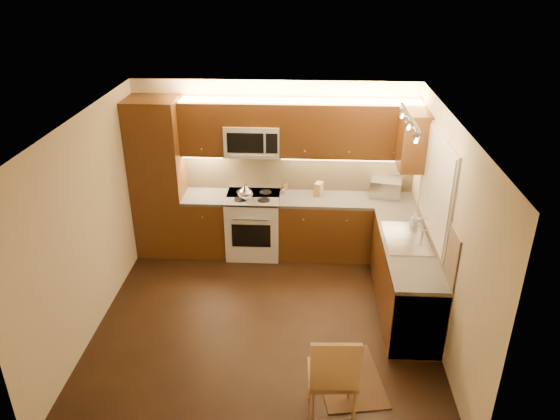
# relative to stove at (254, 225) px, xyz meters

# --- Properties ---
(floor) EXTENTS (4.00, 4.00, 0.01)m
(floor) POSITION_rel_stove_xyz_m (0.30, -1.68, -0.46)
(floor) COLOR black
(floor) RESTS_ON ground
(ceiling) EXTENTS (4.00, 4.00, 0.01)m
(ceiling) POSITION_rel_stove_xyz_m (0.30, -1.68, 2.04)
(ceiling) COLOR beige
(ceiling) RESTS_ON ground
(wall_back) EXTENTS (4.00, 0.01, 2.50)m
(wall_back) POSITION_rel_stove_xyz_m (0.30, 0.32, 0.79)
(wall_back) COLOR beige
(wall_back) RESTS_ON ground
(wall_front) EXTENTS (4.00, 0.01, 2.50)m
(wall_front) POSITION_rel_stove_xyz_m (0.30, -3.67, 0.79)
(wall_front) COLOR beige
(wall_front) RESTS_ON ground
(wall_left) EXTENTS (0.01, 4.00, 2.50)m
(wall_left) POSITION_rel_stove_xyz_m (-1.70, -1.68, 0.79)
(wall_left) COLOR beige
(wall_left) RESTS_ON ground
(wall_right) EXTENTS (0.01, 4.00, 2.50)m
(wall_right) POSITION_rel_stove_xyz_m (2.30, -1.68, 0.79)
(wall_right) COLOR beige
(wall_right) RESTS_ON ground
(pantry) EXTENTS (0.70, 0.60, 2.30)m
(pantry) POSITION_rel_stove_xyz_m (-1.35, 0.02, 0.69)
(pantry) COLOR #4A260F
(pantry) RESTS_ON floor
(base_cab_back_left) EXTENTS (0.62, 0.60, 0.86)m
(base_cab_back_left) POSITION_rel_stove_xyz_m (-0.69, 0.02, -0.03)
(base_cab_back_left) COLOR #4A260F
(base_cab_back_left) RESTS_ON floor
(counter_back_left) EXTENTS (0.62, 0.60, 0.04)m
(counter_back_left) POSITION_rel_stove_xyz_m (-0.69, 0.02, 0.42)
(counter_back_left) COLOR #3C3A37
(counter_back_left) RESTS_ON base_cab_back_left
(base_cab_back_right) EXTENTS (1.92, 0.60, 0.86)m
(base_cab_back_right) POSITION_rel_stove_xyz_m (1.34, 0.02, -0.03)
(base_cab_back_right) COLOR #4A260F
(base_cab_back_right) RESTS_ON floor
(counter_back_right) EXTENTS (1.92, 0.60, 0.04)m
(counter_back_right) POSITION_rel_stove_xyz_m (1.34, 0.02, 0.42)
(counter_back_right) COLOR #3C3A37
(counter_back_right) RESTS_ON base_cab_back_right
(base_cab_right) EXTENTS (0.60, 2.00, 0.86)m
(base_cab_right) POSITION_rel_stove_xyz_m (2.00, -1.28, -0.03)
(base_cab_right) COLOR #4A260F
(base_cab_right) RESTS_ON floor
(counter_right) EXTENTS (0.60, 2.00, 0.04)m
(counter_right) POSITION_rel_stove_xyz_m (2.00, -1.28, 0.42)
(counter_right) COLOR #3C3A37
(counter_right) RESTS_ON base_cab_right
(dishwasher) EXTENTS (0.58, 0.60, 0.84)m
(dishwasher) POSITION_rel_stove_xyz_m (2.00, -1.98, -0.03)
(dishwasher) COLOR silver
(dishwasher) RESTS_ON floor
(backsplash_back) EXTENTS (3.30, 0.02, 0.60)m
(backsplash_back) POSITION_rel_stove_xyz_m (0.65, 0.31, 0.74)
(backsplash_back) COLOR tan
(backsplash_back) RESTS_ON wall_back
(backsplash_right) EXTENTS (0.02, 2.00, 0.60)m
(backsplash_right) POSITION_rel_stove_xyz_m (2.29, -1.28, 0.74)
(backsplash_right) COLOR tan
(backsplash_right) RESTS_ON wall_right
(upper_cab_back_left) EXTENTS (0.62, 0.35, 0.75)m
(upper_cab_back_left) POSITION_rel_stove_xyz_m (-0.69, 0.15, 1.42)
(upper_cab_back_left) COLOR #4A260F
(upper_cab_back_left) RESTS_ON wall_back
(upper_cab_back_right) EXTENTS (1.92, 0.35, 0.75)m
(upper_cab_back_right) POSITION_rel_stove_xyz_m (1.34, 0.15, 1.42)
(upper_cab_back_right) COLOR #4A260F
(upper_cab_back_right) RESTS_ON wall_back
(upper_cab_bridge) EXTENTS (0.76, 0.35, 0.31)m
(upper_cab_bridge) POSITION_rel_stove_xyz_m (0.00, 0.15, 1.63)
(upper_cab_bridge) COLOR #4A260F
(upper_cab_bridge) RESTS_ON wall_back
(upper_cab_right_corner) EXTENTS (0.35, 0.50, 0.75)m
(upper_cab_right_corner) POSITION_rel_stove_xyz_m (2.12, -0.28, 1.42)
(upper_cab_right_corner) COLOR #4A260F
(upper_cab_right_corner) RESTS_ON wall_right
(stove) EXTENTS (0.76, 0.65, 0.92)m
(stove) POSITION_rel_stove_xyz_m (0.00, 0.00, 0.00)
(stove) COLOR silver
(stove) RESTS_ON floor
(microwave) EXTENTS (0.76, 0.38, 0.44)m
(microwave) POSITION_rel_stove_xyz_m (0.00, 0.14, 1.26)
(microwave) COLOR silver
(microwave) RESTS_ON wall_back
(window_frame) EXTENTS (0.03, 1.44, 1.24)m
(window_frame) POSITION_rel_stove_xyz_m (2.29, -1.12, 1.14)
(window_frame) COLOR silver
(window_frame) RESTS_ON wall_right
(window_blinds) EXTENTS (0.02, 1.36, 1.16)m
(window_blinds) POSITION_rel_stove_xyz_m (2.27, -1.12, 1.14)
(window_blinds) COLOR silver
(window_blinds) RESTS_ON wall_right
(sink) EXTENTS (0.52, 0.86, 0.15)m
(sink) POSITION_rel_stove_xyz_m (2.00, -1.12, 0.52)
(sink) COLOR silver
(sink) RESTS_ON counter_right
(faucet) EXTENTS (0.20, 0.04, 0.30)m
(faucet) POSITION_rel_stove_xyz_m (2.18, -1.12, 0.59)
(faucet) COLOR silver
(faucet) RESTS_ON counter_right
(track_light_bar) EXTENTS (0.04, 1.20, 0.03)m
(track_light_bar) POSITION_rel_stove_xyz_m (1.85, -1.27, 2.00)
(track_light_bar) COLOR silver
(track_light_bar) RESTS_ON ceiling
(kettle) EXTENTS (0.22, 0.22, 0.23)m
(kettle) POSITION_rel_stove_xyz_m (-0.09, -0.12, 0.58)
(kettle) COLOR silver
(kettle) RESTS_ON stove
(toaster_oven) EXTENTS (0.48, 0.39, 0.26)m
(toaster_oven) POSITION_rel_stove_xyz_m (1.90, 0.15, 0.57)
(toaster_oven) COLOR silver
(toaster_oven) RESTS_ON counter_back_right
(knife_block) EXTENTS (0.14, 0.17, 0.20)m
(knife_block) POSITION_rel_stove_xyz_m (0.94, 0.12, 0.54)
(knife_block) COLOR #A06B48
(knife_block) RESTS_ON counter_back_right
(spice_jar_a) EXTENTS (0.05, 0.05, 0.09)m
(spice_jar_a) POSITION_rel_stove_xyz_m (0.44, 0.15, 0.49)
(spice_jar_a) COLOR silver
(spice_jar_a) RESTS_ON counter_back_right
(spice_jar_b) EXTENTS (0.06, 0.06, 0.09)m
(spice_jar_b) POSITION_rel_stove_xyz_m (0.44, 0.26, 0.49)
(spice_jar_b) COLOR olive
(spice_jar_b) RESTS_ON counter_back_right
(spice_jar_c) EXTENTS (0.05, 0.05, 0.10)m
(spice_jar_c) POSITION_rel_stove_xyz_m (0.90, 0.19, 0.49)
(spice_jar_c) COLOR silver
(spice_jar_c) RESTS_ON counter_back_right
(spice_jar_d) EXTENTS (0.04, 0.04, 0.10)m
(spice_jar_d) POSITION_rel_stove_xyz_m (0.46, 0.26, 0.49)
(spice_jar_d) COLOR brown
(spice_jar_d) RESTS_ON counter_back_right
(soap_bottle) EXTENTS (0.11, 0.11, 0.18)m
(soap_bottle) POSITION_rel_stove_xyz_m (2.15, -0.76, 0.53)
(soap_bottle) COLOR #B5B4B9
(soap_bottle) RESTS_ON counter_right
(rug) EXTENTS (0.79, 1.05, 0.01)m
(rug) POSITION_rel_stove_xyz_m (1.26, -2.58, -0.45)
(rug) COLOR black
(rug) RESTS_ON floor
(dining_chair) EXTENTS (0.47, 0.47, 1.01)m
(dining_chair) POSITION_rel_stove_xyz_m (1.05, -3.06, 0.05)
(dining_chair) COLOR #A06B48
(dining_chair) RESTS_ON floor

